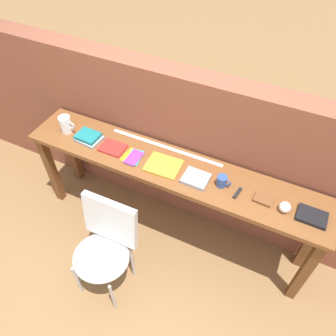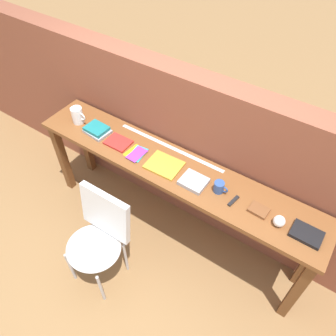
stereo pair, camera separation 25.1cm
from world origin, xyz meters
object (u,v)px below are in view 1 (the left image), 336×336
pamphlet_pile_colourful (134,157)px  leather_journal_brown (263,199)px  book_stack_leftmost (89,137)px  pitcher_white (66,124)px  multitool_folded (238,193)px  book_repair_rightmost (312,216)px  chair_white_moulded (104,245)px  book_open_centre (163,166)px  magazine_cycling (113,148)px  mug (222,181)px  sports_ball_small (285,207)px

pamphlet_pile_colourful → leather_journal_brown: leather_journal_brown is taller
book_stack_leftmost → leather_journal_brown: book_stack_leftmost is taller
pitcher_white → multitool_folded: 1.54m
book_repair_rightmost → pamphlet_pile_colourful: bearing=-178.4°
pamphlet_pile_colourful → leather_journal_brown: size_ratio=1.45×
chair_white_moulded → book_open_centre: book_open_centre is taller
pitcher_white → multitool_folded: bearing=-1.1°
leather_journal_brown → book_repair_rightmost: book_repair_rightmost is taller
magazine_cycling → mug: 0.94m
pitcher_white → multitool_folded: pitcher_white is taller
chair_white_moulded → leather_journal_brown: bearing=33.4°
chair_white_moulded → book_open_centre: bearing=73.0°
magazine_cycling → leather_journal_brown: leather_journal_brown is taller
chair_white_moulded → mug: (0.66, 0.65, 0.40)m
mug → multitool_folded: size_ratio=1.00×
book_open_centre → book_repair_rightmost: 1.12m
chair_white_moulded → magazine_cycling: 0.78m
chair_white_moulded → multitool_folded: multitool_folded is taller
leather_journal_brown → pamphlet_pile_colourful: bearing=-175.4°
magazine_cycling → book_stack_leftmost: bearing=177.9°
book_open_centre → multitool_folded: book_open_centre is taller
book_open_centre → leather_journal_brown: size_ratio=2.06×
leather_journal_brown → mug: bearing=-177.5°
book_open_centre → sports_ball_small: bearing=-3.4°
mug → book_repair_rightmost: (0.65, -0.01, -0.03)m
mug → pitcher_white: bearing=179.9°
multitool_folded → book_repair_rightmost: (0.52, 0.02, 0.01)m
multitool_folded → leather_journal_brown: (0.18, 0.02, 0.00)m
leather_journal_brown → book_repair_rightmost: 0.34m
sports_ball_small → pitcher_white: bearing=178.9°
pamphlet_pile_colourful → pitcher_white: bearing=177.1°
book_open_centre → sports_ball_small: 0.94m
multitool_folded → leather_journal_brown: leather_journal_brown is taller
multitool_folded → sports_ball_small: size_ratio=1.37×
mug → book_repair_rightmost: size_ratio=0.55×
magazine_cycling → leather_journal_brown: 1.25m
mug → multitool_folded: 0.14m
multitool_folded → book_repair_rightmost: book_repair_rightmost is taller
chair_white_moulded → magazine_cycling: size_ratio=4.31×
book_stack_leftmost → sports_ball_small: 1.64m
book_stack_leftmost → book_open_centre: size_ratio=0.84×
book_open_centre → mug: mug is taller
pitcher_white → magazine_cycling: pitcher_white is taller
pamphlet_pile_colourful → book_repair_rightmost: book_repair_rightmost is taller
mug → leather_journal_brown: size_ratio=0.85×
chair_white_moulded → book_open_centre: size_ratio=3.33×
magazine_cycling → book_repair_rightmost: size_ratio=1.04×
mug → leather_journal_brown: 0.31m
pamphlet_pile_colourful → sports_ball_small: bearing=-0.0°
book_stack_leftmost → mug: mug is taller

